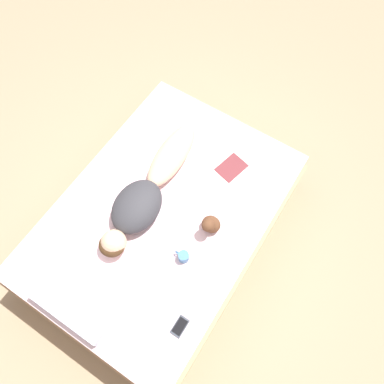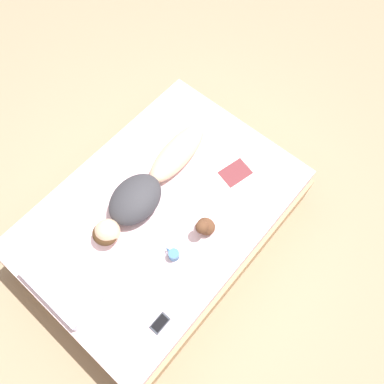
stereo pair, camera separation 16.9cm
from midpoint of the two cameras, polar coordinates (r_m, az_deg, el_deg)
name	(u,v)px [view 1 (the left image)]	position (r m, az deg, el deg)	size (l,w,h in m)	color
ground_plane	(166,235)	(3.35, -5.38, -6.66)	(12.00, 12.00, 0.00)	#9E8466
bed	(164,225)	(3.10, -5.80, -5.07)	(1.52, 2.15, 0.54)	tan
person	(147,192)	(2.83, -8.59, -0.07)	(0.37, 1.26, 0.20)	#DBB28E
open_magazine	(243,178)	(2.96, 6.12, 2.04)	(0.59, 0.45, 0.01)	silver
coffee_mug	(183,256)	(2.68, -3.17, -9.89)	(0.11, 0.08, 0.08)	teal
cell_phone	(180,326)	(2.63, -3.82, -19.89)	(0.08, 0.13, 0.01)	#333842
plush_toy	(210,225)	(2.70, 1.01, -5.10)	(0.14, 0.16, 0.19)	brown
pillow	(81,295)	(2.73, -18.38, -14.77)	(0.57, 0.39, 0.11)	silver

